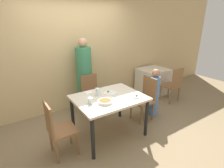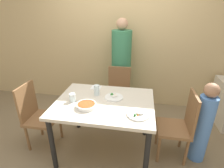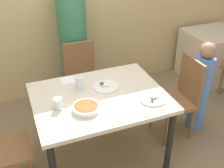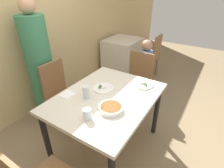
{
  "view_description": "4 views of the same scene",
  "coord_description": "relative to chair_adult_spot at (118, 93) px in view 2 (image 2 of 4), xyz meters",
  "views": [
    {
      "loc": [
        -1.5,
        -2.39,
        2.04
      ],
      "look_at": [
        0.04,
        -0.04,
        1.02
      ],
      "focal_mm": 28.0,
      "sensor_mm": 36.0,
      "label": 1
    },
    {
      "loc": [
        0.42,
        -1.86,
        1.84
      ],
      "look_at": [
        0.09,
        0.05,
        0.99
      ],
      "focal_mm": 28.0,
      "sensor_mm": 36.0,
      "label": 2
    },
    {
      "loc": [
        -0.68,
        -2.04,
        2.2
      ],
      "look_at": [
        0.13,
        0.02,
        0.86
      ],
      "focal_mm": 45.0,
      "sensor_mm": 36.0,
      "label": 3
    },
    {
      "loc": [
        -1.29,
        -0.88,
        1.81
      ],
      "look_at": [
        0.04,
        -0.04,
        0.91
      ],
      "focal_mm": 28.0,
      "sensor_mm": 36.0,
      "label": 4
    }
  ],
  "objects": [
    {
      "name": "glass_water_tall",
      "position": [
        -0.2,
        -0.65,
        0.34
      ],
      "size": [
        0.07,
        0.07,
        0.14
      ],
      "color": "silver",
      "rests_on": "dining_table"
    },
    {
      "name": "chair_empty_left",
      "position": [
        -1.01,
        -0.85,
        0.0
      ],
      "size": [
        0.4,
        0.4,
        0.93
      ],
      "rotation": [
        0.0,
        0.0,
        1.57
      ],
      "color": "brown",
      "rests_on": "ground_plane"
    },
    {
      "name": "person_adult",
      "position": [
        0.0,
        0.34,
        0.29
      ],
      "size": [
        0.35,
        0.35,
        1.69
      ],
      "color": "#387F56",
      "rests_on": "ground_plane"
    },
    {
      "name": "plate_rice_child",
      "position": [
        0.04,
        -0.7,
        0.29
      ],
      "size": [
        0.24,
        0.24,
        0.06
      ],
      "color": "white",
      "rests_on": "dining_table"
    },
    {
      "name": "glass_water_short",
      "position": [
        -0.45,
        -0.87,
        0.33
      ],
      "size": [
        0.08,
        0.08,
        0.1
      ],
      "color": "silver",
      "rests_on": "dining_table"
    },
    {
      "name": "plate_rice_adult",
      "position": [
        0.36,
        -1.05,
        0.29
      ],
      "size": [
        0.24,
        0.24,
        0.05
      ],
      "color": "white",
      "rests_on": "dining_table"
    },
    {
      "name": "chair_child_spot",
      "position": [
        0.89,
        -0.75,
        0.0
      ],
      "size": [
        0.4,
        0.4,
        0.93
      ],
      "rotation": [
        0.0,
        0.0,
        -1.57
      ],
      "color": "brown",
      "rests_on": "ground_plane"
    },
    {
      "name": "napkin_folded",
      "position": [
        -0.27,
        -0.44,
        0.28
      ],
      "size": [
        0.14,
        0.14,
        0.01
      ],
      "color": "white",
      "rests_on": "dining_table"
    },
    {
      "name": "person_child",
      "position": [
        1.15,
        -0.75,
        0.02
      ],
      "size": [
        0.2,
        0.2,
        1.08
      ],
      "color": "#5184D1",
      "rests_on": "ground_plane"
    },
    {
      "name": "fork_steel",
      "position": [
        0.1,
        -0.98,
        0.28
      ],
      "size": [
        0.17,
        0.09,
        0.01
      ],
      "color": "silver",
      "rests_on": "dining_table"
    },
    {
      "name": "chair_adult_spot",
      "position": [
        0.0,
        0.0,
        0.0
      ],
      "size": [
        0.4,
        0.4,
        0.93
      ],
      "color": "brown",
      "rests_on": "ground_plane"
    },
    {
      "name": "ground_plane",
      "position": [
        -0.06,
        -0.81,
        -0.49
      ],
      "size": [
        10.0,
        10.0,
        0.0
      ],
      "primitive_type": "plane",
      "color": "#847051"
    },
    {
      "name": "wall_back",
      "position": [
        -0.06,
        0.64,
        0.86
      ],
      "size": [
        10.0,
        0.06,
        2.7
      ],
      "color": "tan",
      "rests_on": "ground_plane"
    },
    {
      "name": "dining_table",
      "position": [
        -0.06,
        -0.81,
        0.18
      ],
      "size": [
        1.21,
        0.94,
        0.77
      ],
      "color": "beige",
      "rests_on": "ground_plane"
    },
    {
      "name": "bowl_curry",
      "position": [
        -0.24,
        -0.98,
        0.3
      ],
      "size": [
        0.23,
        0.23,
        0.05
      ],
      "color": "white",
      "rests_on": "dining_table"
    }
  ]
}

